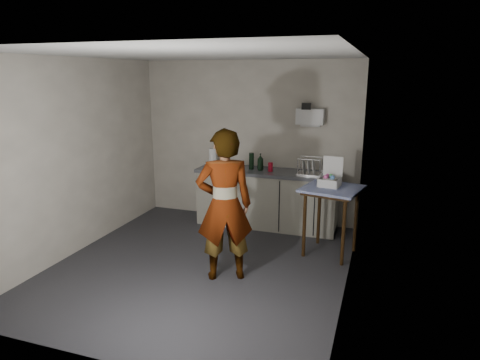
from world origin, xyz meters
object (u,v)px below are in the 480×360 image
(soap_bottle, at_px, (260,162))
(paper_towel, at_px, (213,158))
(dish_rack, at_px, (309,170))
(dark_bottle, at_px, (251,161))
(kitchen_counter, at_px, (267,200))
(soda_can, at_px, (270,167))
(side_table, at_px, (332,196))
(standing_man, at_px, (224,205))
(bakery_box, at_px, (330,180))

(soap_bottle, bearing_deg, paper_towel, -176.58)
(dish_rack, bearing_deg, dark_bottle, 176.55)
(kitchen_counter, bearing_deg, soda_can, -37.52)
(kitchen_counter, distance_m, side_table, 1.41)
(kitchen_counter, height_order, paper_towel, paper_towel)
(dark_bottle, bearing_deg, paper_towel, -173.10)
(standing_man, bearing_deg, kitchen_counter, -116.31)
(soda_can, xyz_separation_m, dark_bottle, (-0.33, 0.06, 0.06))
(soda_can, relative_size, dark_bottle, 0.53)
(standing_man, distance_m, soap_bottle, 1.89)
(kitchen_counter, bearing_deg, dark_bottle, 177.09)
(kitchen_counter, xyz_separation_m, paper_towel, (-0.90, -0.06, 0.63))
(kitchen_counter, height_order, dark_bottle, dark_bottle)
(dark_bottle, bearing_deg, soap_bottle, -10.65)
(paper_towel, bearing_deg, dish_rack, 0.73)
(dark_bottle, height_order, dish_rack, dark_bottle)
(standing_man, xyz_separation_m, bakery_box, (1.05, 1.18, 0.12))
(dark_bottle, relative_size, bakery_box, 0.69)
(side_table, distance_m, dark_bottle, 1.61)
(soap_bottle, relative_size, dark_bottle, 1.01)
(kitchen_counter, height_order, side_table, side_table)
(standing_man, xyz_separation_m, soap_bottle, (-0.11, 1.88, 0.14))
(standing_man, relative_size, dish_rack, 4.92)
(paper_towel, xyz_separation_m, bakery_box, (1.95, -0.66, -0.04))
(side_table, xyz_separation_m, soda_can, (-1.04, 0.75, 0.17))
(kitchen_counter, bearing_deg, soap_bottle, -172.04)
(soap_bottle, xyz_separation_m, dark_bottle, (-0.16, 0.03, -0.00))
(dark_bottle, relative_size, paper_towel, 0.84)
(soap_bottle, height_order, paper_towel, paper_towel)
(dish_rack, bearing_deg, standing_man, -109.67)
(bakery_box, bearing_deg, side_table, -50.95)
(side_table, bearing_deg, dark_bottle, 161.80)
(paper_towel, distance_m, bakery_box, 2.06)
(kitchen_counter, distance_m, dish_rack, 0.86)
(dish_rack, bearing_deg, soda_can, -179.74)
(soap_bottle, height_order, dish_rack, soap_bottle)
(soap_bottle, relative_size, paper_towel, 0.85)
(side_table, height_order, standing_man, standing_man)
(bakery_box, bearing_deg, soap_bottle, 156.50)
(soda_can, relative_size, bakery_box, 0.37)
(soap_bottle, bearing_deg, soda_can, -9.83)
(kitchen_counter, xyz_separation_m, standing_man, (0.00, -1.90, 0.47))
(soda_can, height_order, dark_bottle, dark_bottle)
(side_table, relative_size, soda_can, 6.67)
(soda_can, bearing_deg, standing_man, -91.82)
(paper_towel, height_order, bakery_box, bakery_box)
(bakery_box, bearing_deg, kitchen_counter, 153.29)
(bakery_box, bearing_deg, dark_bottle, 158.61)
(dark_bottle, relative_size, dish_rack, 0.71)
(kitchen_counter, bearing_deg, bakery_box, -34.46)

